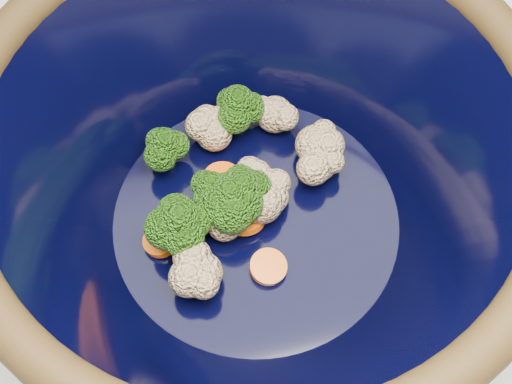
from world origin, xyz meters
The scene contains 3 objects.
counter centered at (0.00, 0.00, 0.45)m, with size 1.20×1.20×0.90m, color beige.
mixing_bowl centered at (-0.09, 0.00, 1.00)m, with size 0.45×0.45×0.17m.
vegetable_pile centered at (-0.10, 0.02, 0.96)m, with size 0.16×0.16×0.06m.
Camera 1 is at (-0.15, -0.25, 1.42)m, focal length 50.00 mm.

